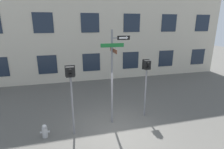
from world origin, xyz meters
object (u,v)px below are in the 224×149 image
at_px(street_sign_pole, 113,70).
at_px(pedestrian_signal_left, 71,82).
at_px(fire_hydrant, 45,131).
at_px(pedestrian_signal_right, 147,73).

height_order(street_sign_pole, pedestrian_signal_left, street_sign_pole).
bearing_deg(fire_hydrant, street_sign_pole, 7.78).
relative_size(pedestrian_signal_left, fire_hydrant, 5.10).
distance_m(street_sign_pole, fire_hydrant, 3.87).
bearing_deg(fire_hydrant, pedestrian_signal_left, -3.39).
bearing_deg(pedestrian_signal_right, street_sign_pole, -172.71).
xyz_separation_m(pedestrian_signal_left, pedestrian_signal_right, (3.60, 0.71, -0.07)).
height_order(street_sign_pole, fire_hydrant, street_sign_pole).
xyz_separation_m(pedestrian_signal_left, fire_hydrant, (-1.19, 0.07, -2.10)).
distance_m(pedestrian_signal_left, fire_hydrant, 2.42).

